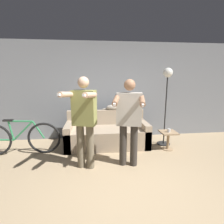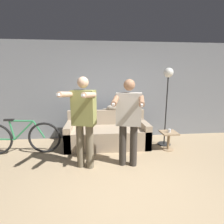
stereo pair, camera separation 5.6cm
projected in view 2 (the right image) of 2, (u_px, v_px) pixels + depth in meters
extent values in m
plane|color=tan|center=(129.00, 197.00, 2.53)|extent=(16.00, 16.00, 0.00)
cube|color=gray|center=(111.00, 91.00, 4.80)|extent=(10.00, 0.05, 2.60)
cube|color=tan|center=(107.00, 137.00, 4.34)|extent=(1.99, 0.88, 0.46)
cube|color=tan|center=(106.00, 117.00, 4.61)|extent=(1.99, 0.14, 0.38)
cube|color=tan|center=(70.00, 135.00, 4.24)|extent=(0.16, 0.88, 0.60)
cube|color=tan|center=(143.00, 133.00, 4.41)|extent=(0.16, 0.88, 0.60)
cylinder|color=#6B604C|center=(80.00, 146.00, 3.30)|extent=(0.14, 0.14, 0.84)
cylinder|color=#6B604C|center=(90.00, 147.00, 3.26)|extent=(0.14, 0.14, 0.84)
cube|color=#8C8E4C|center=(84.00, 108.00, 3.13)|extent=(0.46, 0.33, 0.63)
sphere|color=#D8AD8C|center=(83.00, 82.00, 3.04)|extent=(0.20, 0.20, 0.20)
cylinder|color=#D8AD8C|center=(67.00, 94.00, 2.88)|extent=(0.24, 0.51, 0.14)
cube|color=white|center=(59.00, 95.00, 2.63)|extent=(0.07, 0.13, 0.05)
cylinder|color=#D8AD8C|center=(89.00, 95.00, 2.80)|extent=(0.24, 0.51, 0.14)
cube|color=white|center=(84.00, 95.00, 2.56)|extent=(0.07, 0.13, 0.05)
cylinder|color=#38332D|center=(123.00, 145.00, 3.38)|extent=(0.14, 0.14, 0.81)
cylinder|color=#38332D|center=(134.00, 146.00, 3.35)|extent=(0.14, 0.14, 0.81)
cube|color=#B7B2A8|center=(129.00, 109.00, 3.22)|extent=(0.50, 0.32, 0.61)
sphere|color=#9E7051|center=(129.00, 85.00, 3.13)|extent=(0.21, 0.21, 0.21)
cylinder|color=#9E7051|center=(115.00, 100.00, 2.97)|extent=(0.21, 0.51, 0.15)
cube|color=white|center=(114.00, 104.00, 2.73)|extent=(0.06, 0.13, 0.05)
cylinder|color=#9E7051|center=(142.00, 100.00, 2.91)|extent=(0.21, 0.51, 0.15)
cube|color=white|center=(142.00, 105.00, 2.67)|extent=(0.06, 0.13, 0.05)
ellipsoid|color=#B7AD9E|center=(114.00, 107.00, 4.58)|extent=(0.36, 0.13, 0.14)
sphere|color=#B7AD9E|center=(119.00, 105.00, 4.59)|extent=(0.09, 0.09, 0.09)
ellipsoid|color=#B7AD9E|center=(106.00, 109.00, 4.59)|extent=(0.20, 0.04, 0.04)
cone|color=#B7AD9E|center=(119.00, 104.00, 4.56)|extent=(0.03, 0.03, 0.02)
cone|color=#B7AD9E|center=(119.00, 104.00, 4.59)|extent=(0.03, 0.03, 0.02)
cylinder|color=black|center=(164.00, 144.00, 4.46)|extent=(0.32, 0.32, 0.02)
cylinder|color=black|center=(166.00, 111.00, 4.29)|extent=(0.03, 0.03, 1.72)
sphere|color=white|center=(169.00, 73.00, 4.10)|extent=(0.23, 0.23, 0.23)
cylinder|color=#A38460|center=(168.00, 149.00, 4.15)|extent=(0.26, 0.26, 0.02)
cylinder|color=#A38460|center=(168.00, 141.00, 4.11)|extent=(0.06, 0.06, 0.40)
cube|color=#A38460|center=(169.00, 133.00, 4.06)|extent=(0.37, 0.37, 0.03)
cylinder|color=silver|center=(169.00, 131.00, 4.02)|extent=(0.06, 0.06, 0.08)
torus|color=black|center=(45.00, 138.00, 3.91)|extent=(0.71, 0.05, 0.71)
cylinder|color=#338E56|center=(24.00, 130.00, 3.83)|extent=(0.45, 0.04, 0.44)
cylinder|color=#338E56|center=(12.00, 130.00, 3.81)|extent=(0.11, 0.04, 0.43)
cylinder|color=#338E56|center=(21.00, 121.00, 3.79)|extent=(0.50, 0.04, 0.05)
cylinder|color=#338E56|center=(5.00, 139.00, 3.83)|extent=(0.39, 0.04, 0.05)
cylinder|color=#338E56|center=(39.00, 129.00, 3.86)|extent=(0.25, 0.04, 0.41)
cube|color=black|center=(9.00, 120.00, 3.76)|extent=(0.20, 0.07, 0.04)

